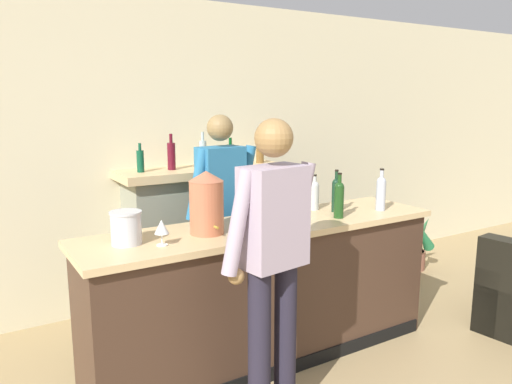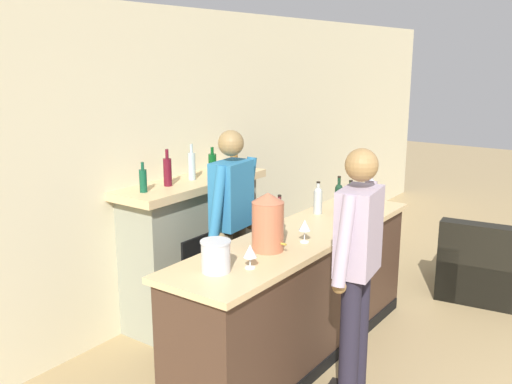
{
  "view_description": "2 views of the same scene",
  "coord_description": "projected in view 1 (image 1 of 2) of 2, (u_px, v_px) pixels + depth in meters",
  "views": [
    {
      "loc": [
        -1.69,
        -0.33,
        1.88
      ],
      "look_at": [
        0.26,
        2.84,
        1.18
      ],
      "focal_mm": 35.0,
      "sensor_mm": 36.0,
      "label": 1
    },
    {
      "loc": [
        -3.42,
        0.39,
        2.33
      ],
      "look_at": [
        -0.06,
        2.8,
        1.34
      ],
      "focal_mm": 40.0,
      "sensor_mm": 36.0,
      "label": 2
    }
  ],
  "objects": [
    {
      "name": "fireplace_stone",
      "position": [
        204.0,
        234.0,
        4.61
      ],
      "size": [
        1.54,
        0.52,
        1.58
      ],
      "color": "gray",
      "rests_on": "ground_plane"
    },
    {
      "name": "wine_bottle_chardonnay_pale",
      "position": [
        381.0,
        192.0,
        3.9
      ],
      "size": [
        0.08,
        0.08,
        0.33
      ],
      "color": "#A9B0BE",
      "rests_on": "bar_counter"
    },
    {
      "name": "copper_dispenser",
      "position": [
        207.0,
        202.0,
        3.22
      ],
      "size": [
        0.23,
        0.26,
        0.41
      ],
      "color": "#B76445",
      "rests_on": "bar_counter"
    },
    {
      "name": "wine_glass_near_bucket",
      "position": [
        162.0,
        228.0,
        2.97
      ],
      "size": [
        0.09,
        0.09,
        0.16
      ],
      "color": "silver",
      "rests_on": "bar_counter"
    },
    {
      "name": "wine_bottle_burgundy_dark",
      "position": [
        339.0,
        198.0,
        3.65
      ],
      "size": [
        0.07,
        0.07,
        0.34
      ],
      "color": "#1A3F17",
      "rests_on": "bar_counter"
    },
    {
      "name": "wall_back_panel",
      "position": [
        167.0,
        154.0,
        4.57
      ],
      "size": [
        12.0,
        0.07,
        2.75
      ],
      "color": "beige",
      "rests_on": "ground_plane"
    },
    {
      "name": "ice_bucket_steel",
      "position": [
        126.0,
        228.0,
        3.0
      ],
      "size": [
        0.19,
        0.19,
        0.2
      ],
      "color": "silver",
      "rests_on": "bar_counter"
    },
    {
      "name": "wine_glass_front_right",
      "position": [
        256.0,
        213.0,
        3.29
      ],
      "size": [
        0.09,
        0.09,
        0.17
      ],
      "color": "silver",
      "rests_on": "bar_counter"
    },
    {
      "name": "wine_bottle_rose_blush",
      "position": [
        336.0,
        193.0,
        3.85
      ],
      "size": [
        0.07,
        0.07,
        0.33
      ],
      "color": "#15321F",
      "rests_on": "bar_counter"
    },
    {
      "name": "person_bartender",
      "position": [
        221.0,
        211.0,
        4.06
      ],
      "size": [
        0.66,
        0.33,
        1.75
      ],
      "color": "#4E4635",
      "rests_on": "ground_plane"
    },
    {
      "name": "bar_counter",
      "position": [
        266.0,
        291.0,
        3.6
      ],
      "size": [
        2.66,
        0.66,
        1.01
      ],
      "color": "#412B1F",
      "rests_on": "ground_plane"
    },
    {
      "name": "wine_bottle_cabernet_heavy",
      "position": [
        314.0,
        194.0,
        3.92
      ],
      "size": [
        0.07,
        0.07,
        0.28
      ],
      "color": "#ADB1AD",
      "rests_on": "bar_counter"
    },
    {
      "name": "wine_bottle_merlot_tall",
      "position": [
        241.0,
        204.0,
        3.49
      ],
      "size": [
        0.06,
        0.06,
        0.32
      ],
      "color": "#521D23",
      "rests_on": "bar_counter"
    },
    {
      "name": "person_customer",
      "position": [
        273.0,
        261.0,
        2.78
      ],
      "size": [
        0.65,
        0.35,
        1.78
      ],
      "color": "black",
      "rests_on": "ground_plane"
    },
    {
      "name": "potted_plant_corner",
      "position": [
        414.0,
        245.0,
        5.54
      ],
      "size": [
        0.41,
        0.38,
        0.62
      ],
      "color": "#955B46",
      "rests_on": "ground_plane"
    }
  ]
}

